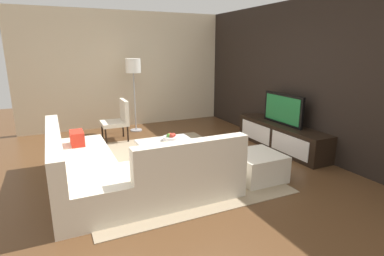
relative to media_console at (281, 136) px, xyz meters
name	(u,v)px	position (x,y,z in m)	size (l,w,h in m)	color
ground_plane	(166,168)	(0.00, -2.40, -0.25)	(14.00, 14.00, 0.00)	brown
feature_wall_back	(298,77)	(0.00, 0.30, 1.15)	(6.40, 0.12, 2.80)	black
side_wall_left	(128,70)	(-3.20, -2.20, 1.15)	(0.12, 5.20, 2.80)	beige
area_rug	(164,166)	(-0.10, -2.40, -0.24)	(3.41, 2.73, 0.01)	tan
media_console	(281,136)	(0.00, 0.00, 0.00)	(2.17, 0.50, 0.50)	black
television	(283,109)	(0.00, 0.00, 0.55)	(1.03, 0.06, 0.59)	black
sectional_couch	(118,171)	(0.51, -3.27, 0.04)	(2.38, 2.34, 0.85)	beige
coffee_table	(169,154)	(-0.10, -2.30, -0.05)	(0.95, 0.94, 0.38)	black
accent_chair_near	(119,118)	(-1.94, -2.74, 0.24)	(0.53, 0.53, 0.87)	black
floor_lamp	(133,70)	(-2.55, -2.22, 1.20)	(0.34, 0.34, 1.70)	#A5A5AA
ottoman	(257,166)	(0.96, -1.29, -0.05)	(0.70, 0.70, 0.40)	beige
fruit_bowl	(171,137)	(-0.28, -2.20, 0.18)	(0.28, 0.28, 0.14)	silver
book_stack	(167,146)	(0.11, -2.41, 0.18)	(0.21, 0.13, 0.09)	#1E232D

